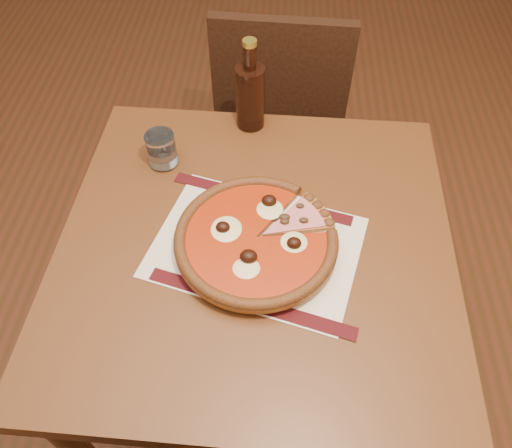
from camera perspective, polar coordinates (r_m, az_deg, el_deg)
The scene contains 8 objects.
table at distance 1.10m, azimuth -0.06°, elevation -5.08°, with size 0.82×0.82×0.75m.
chair_far at distance 1.73m, azimuth 2.89°, elevation 13.19°, with size 0.43×0.43×0.87m.
placemat at distance 1.01m, azimuth 0.01°, elevation -2.62°, with size 0.40×0.29×0.00m, color beige.
plate at distance 1.00m, azimuth 0.01°, elevation -2.28°, with size 0.30×0.30×0.02m, color white.
pizza at distance 0.98m, azimuth 0.02°, elevation -1.60°, with size 0.32×0.32×0.04m.
ham_slice at distance 1.02m, azimuth 4.89°, elevation 1.03°, with size 0.15×0.12×0.02m.
water_glass at distance 1.16m, azimuth -10.75°, elevation 8.36°, with size 0.07×0.07×0.08m, color white.
bottle at distance 1.21m, azimuth -0.67°, elevation 14.62°, with size 0.07×0.07×0.23m.
Camera 1 is at (0.94, -0.69, 1.57)m, focal length 35.00 mm.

